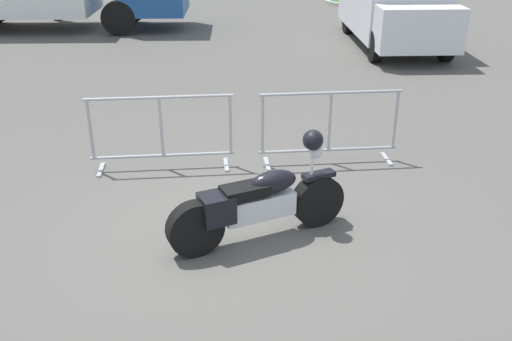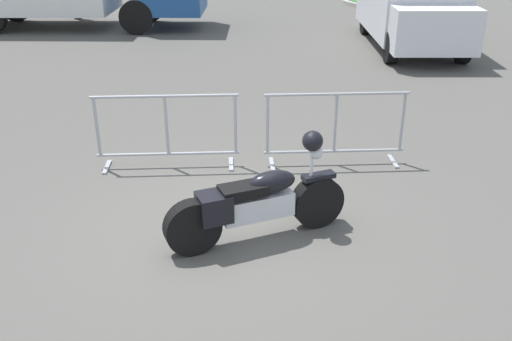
{
  "view_description": "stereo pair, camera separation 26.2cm",
  "coord_description": "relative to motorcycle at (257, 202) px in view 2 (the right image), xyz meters",
  "views": [
    {
      "loc": [
        -0.08,
        -5.65,
        3.42
      ],
      "look_at": [
        0.43,
        0.2,
        0.65
      ],
      "focal_mm": 40.0,
      "sensor_mm": 36.0,
      "label": 1
    },
    {
      "loc": [
        0.18,
        -5.67,
        3.42
      ],
      "look_at": [
        0.43,
        0.2,
        0.65
      ],
      "focal_mm": 40.0,
      "sensor_mm": 36.0,
      "label": 2
    }
  ],
  "objects": [
    {
      "name": "crowd_barrier_near",
      "position": [
        -1.17,
        1.96,
        0.1
      ],
      "size": [
        2.0,
        0.47,
        1.07
      ],
      "rotation": [
        0.0,
        0.0,
        0.02
      ],
      "color": "#9EA0A5",
      "rests_on": "ground"
    },
    {
      "name": "ground_plane",
      "position": [
        -0.42,
        0.2,
        -0.45
      ],
      "size": [
        120.0,
        120.0,
        0.0
      ],
      "primitive_type": "plane",
      "color": "#54514C"
    },
    {
      "name": "motorcycle",
      "position": [
        0.0,
        0.0,
        0.0
      ],
      "size": [
        2.03,
        0.89,
        1.19
      ],
      "rotation": [
        0.0,
        0.0,
        0.35
      ],
      "color": "black",
      "rests_on": "ground"
    },
    {
      "name": "crowd_barrier_far",
      "position": [
        1.18,
        1.96,
        0.1
      ],
      "size": [
        2.0,
        0.47,
        1.07
      ],
      "rotation": [
        0.0,
        0.0,
        0.02
      ],
      "color": "#9EA0A5",
      "rests_on": "ground"
    }
  ]
}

